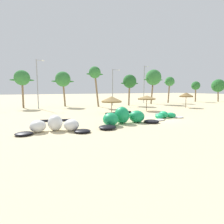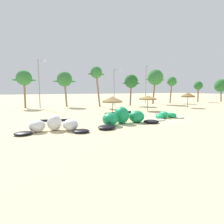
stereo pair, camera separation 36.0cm
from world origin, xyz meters
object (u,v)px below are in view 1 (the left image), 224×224
object	(u,v)px
beach_umbrella_middle	(147,98)
palm_left_of_gap	(95,73)
palm_left	(63,79)
lamppost_east	(144,83)
palm_right_of_gap	(170,82)
palm_rightmost	(218,86)
beach_umbrella_near_van	(112,99)
palm_center_right	(153,78)
kite_far_left	(55,125)
kite_left_of_center	(165,116)
palm_right	(196,86)
lamppost_west_center	(38,82)
beach_umbrella_near_palms	(186,95)
kite_left	(124,118)
palm_center_left	(130,82)
palm_leftmost	(22,78)
lamppost_east_center	(113,85)

from	to	relation	value
beach_umbrella_middle	palm_left_of_gap	world-z (taller)	palm_left_of_gap
palm_left	lamppost_east	distance (m)	21.65
palm_right_of_gap	palm_rightmost	bearing A→B (deg)	-7.77
beach_umbrella_near_van	palm_left	xyz separation A→B (m)	(-4.36, 15.18, 3.55)
palm_left	palm_center_right	xyz separation A→B (m)	(22.07, -1.77, 0.85)
palm_left	palm_right_of_gap	bearing A→B (deg)	-1.62
kite_far_left	kite_left_of_center	xyz separation A→B (m)	(13.72, 1.83, -0.19)
palm_left	palm_right	world-z (taller)	palm_left
beach_umbrella_middle	palm_left	distance (m)	18.47
palm_right	beach_umbrella_near_van	bearing A→B (deg)	-156.91
kite_left_of_center	palm_right	distance (m)	36.62
beach_umbrella_near_van	lamppost_west_center	size ratio (longest dim) A/B	0.34
beach_umbrella_near_palms	palm_left	xyz separation A→B (m)	(-21.91, 12.76, 3.15)
lamppost_west_center	kite_left	bearing A→B (deg)	-71.19
palm_center_left	lamppost_west_center	bearing A→B (deg)	176.77
palm_right_of_gap	palm_right	xyz separation A→B (m)	(9.84, -0.00, -1.00)
palm_leftmost	kite_far_left	bearing A→B (deg)	-83.65
beach_umbrella_middle	palm_right_of_gap	world-z (taller)	palm_right_of_gap
palm_center_right	palm_right_of_gap	bearing A→B (deg)	8.96
palm_leftmost	palm_center_left	bearing A→B (deg)	-9.20
beach_umbrella_middle	palm_right_of_gap	size ratio (longest dim) A/B	0.45
kite_far_left	beach_umbrella_middle	size ratio (longest dim) A/B	1.98
beach_umbrella_near_van	lamppost_west_center	xyz separation A→B (m)	(-9.43, 12.77, 2.94)
beach_umbrella_middle	kite_far_left	bearing A→B (deg)	-149.16
beach_umbrella_middle	beach_umbrella_near_palms	xyz separation A→B (m)	(10.45, 1.30, 0.31)
palm_leftmost	lamppost_west_center	bearing A→B (deg)	-42.41
beach_umbrella_near_palms	palm_rightmost	distance (m)	24.90
palm_center_right	lamppost_east_center	world-z (taller)	palm_center_right
palm_leftmost	palm_center_left	xyz separation A→B (m)	(21.98, -3.56, -0.42)
palm_left	palm_right_of_gap	distance (m)	28.25
beach_umbrella_near_van	lamppost_west_center	world-z (taller)	lamppost_west_center
lamppost_west_center	beach_umbrella_near_palms	bearing A→B (deg)	-20.99
palm_left	palm_right	xyz separation A→B (m)	(38.08, -0.80, -1.09)
palm_leftmost	palm_center_right	distance (m)	29.91
palm_right	lamppost_east_center	bearing A→B (deg)	-177.39
kite_far_left	palm_center_right	distance (m)	35.60
beach_umbrella_near_palms	kite_far_left	bearing A→B (deg)	-157.49
beach_umbrella_near_palms	palm_right_of_gap	distance (m)	13.87
lamppost_west_center	palm_right	bearing A→B (deg)	2.13
kite_left	palm_center_left	bearing A→B (deg)	58.58
beach_umbrella_near_van	palm_right	xyz separation A→B (m)	(33.72, 14.38, 2.46)
beach_umbrella_middle	kite_left_of_center	bearing A→B (deg)	-109.43
palm_right	lamppost_east_center	distance (m)	27.31
palm_right_of_gap	beach_umbrella_near_van	bearing A→B (deg)	-148.94
palm_leftmost	palm_rightmost	xyz separation A→B (m)	(52.52, -3.11, -1.07)
beach_umbrella_near_palms	palm_center_left	size ratio (longest dim) A/B	0.43
palm_left_of_gap	beach_umbrella_near_van	bearing A→B (deg)	-97.41
lamppost_west_center	kite_left_of_center	bearing A→B (deg)	-55.22
palm_right	palm_rightmost	size ratio (longest dim) A/B	0.90
palm_leftmost	palm_right_of_gap	size ratio (longest dim) A/B	1.05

